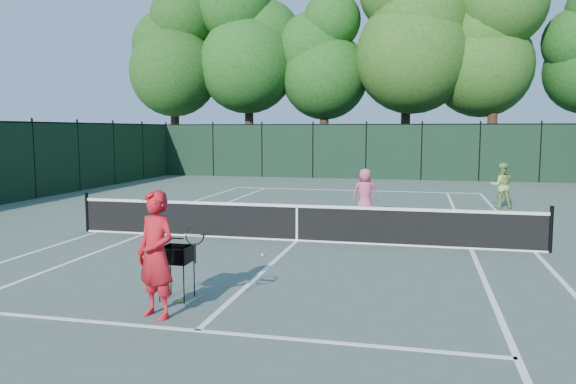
% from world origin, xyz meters
% --- Properties ---
extents(ground, '(90.00, 90.00, 0.00)m').
position_xyz_m(ground, '(0.00, 0.00, 0.00)').
color(ground, '#47574C').
rests_on(ground, ground).
extents(sideline_doubles_left, '(0.10, 23.77, 0.01)m').
position_xyz_m(sideline_doubles_left, '(-5.49, 0.00, 0.00)').
color(sideline_doubles_left, white).
rests_on(sideline_doubles_left, ground).
extents(sideline_doubles_right, '(0.10, 23.77, 0.01)m').
position_xyz_m(sideline_doubles_right, '(5.49, 0.00, 0.00)').
color(sideline_doubles_right, white).
rests_on(sideline_doubles_right, ground).
extents(sideline_singles_left, '(0.10, 23.77, 0.01)m').
position_xyz_m(sideline_singles_left, '(-4.12, 0.00, 0.00)').
color(sideline_singles_left, white).
rests_on(sideline_singles_left, ground).
extents(sideline_singles_right, '(0.10, 23.77, 0.01)m').
position_xyz_m(sideline_singles_right, '(4.12, 0.00, 0.00)').
color(sideline_singles_right, white).
rests_on(sideline_singles_right, ground).
extents(baseline_far, '(10.97, 0.10, 0.01)m').
position_xyz_m(baseline_far, '(0.00, 11.88, 0.00)').
color(baseline_far, white).
rests_on(baseline_far, ground).
extents(service_line_near, '(8.23, 0.10, 0.01)m').
position_xyz_m(service_line_near, '(0.00, -6.40, 0.00)').
color(service_line_near, white).
rests_on(service_line_near, ground).
extents(service_line_far, '(8.23, 0.10, 0.01)m').
position_xyz_m(service_line_far, '(0.00, 6.40, 0.00)').
color(service_line_far, white).
rests_on(service_line_far, ground).
extents(center_service_line, '(0.10, 12.80, 0.01)m').
position_xyz_m(center_service_line, '(0.00, 0.00, 0.00)').
color(center_service_line, white).
rests_on(center_service_line, ground).
extents(tennis_net, '(11.69, 0.09, 1.06)m').
position_xyz_m(tennis_net, '(0.00, 0.00, 0.48)').
color(tennis_net, black).
rests_on(tennis_net, ground).
extents(fence_far, '(24.00, 0.05, 3.00)m').
position_xyz_m(fence_far, '(0.00, 18.00, 1.50)').
color(fence_far, black).
rests_on(fence_far, ground).
extents(tree_0, '(6.40, 6.40, 13.14)m').
position_xyz_m(tree_0, '(-13.00, 21.50, 8.16)').
color(tree_0, black).
rests_on(tree_0, ground).
extents(tree_1, '(6.80, 6.80, 13.98)m').
position_xyz_m(tree_1, '(-8.00, 22.00, 8.69)').
color(tree_1, black).
rests_on(tree_1, ground).
extents(tree_2, '(6.00, 6.00, 12.40)m').
position_xyz_m(tree_2, '(-3.00, 21.80, 7.73)').
color(tree_2, black).
rests_on(tree_2, ground).
extents(tree_3, '(7.00, 7.00, 14.45)m').
position_xyz_m(tree_3, '(2.00, 22.30, 9.01)').
color(tree_3, black).
rests_on(tree_3, ground).
extents(tree_4, '(6.20, 6.20, 12.97)m').
position_xyz_m(tree_4, '(7.00, 21.60, 8.14)').
color(tree_4, black).
rests_on(tree_4, ground).
extents(coach, '(1.10, 0.67, 1.87)m').
position_xyz_m(coach, '(-0.79, -6.00, 0.94)').
color(coach, red).
rests_on(coach, ground).
extents(player_pink, '(0.81, 0.58, 1.54)m').
position_xyz_m(player_pink, '(1.28, 4.09, 0.77)').
color(player_pink, '#D04976').
rests_on(player_pink, ground).
extents(player_green, '(0.84, 0.69, 1.60)m').
position_xyz_m(player_green, '(5.70, 7.25, 0.80)').
color(player_green, '#94B65B').
rests_on(player_green, ground).
extents(ball_hopper, '(0.46, 0.46, 0.87)m').
position_xyz_m(ball_hopper, '(-0.87, -5.13, 0.74)').
color(ball_hopper, black).
rests_on(ball_hopper, ground).
extents(loose_ball_near_cart, '(0.07, 0.07, 0.07)m').
position_xyz_m(loose_ball_near_cart, '(-0.75, -5.29, 0.03)').
color(loose_ball_near_cart, '#B5D62B').
rests_on(loose_ball_near_cart, ground).
extents(loose_ball_midcourt, '(0.07, 0.07, 0.07)m').
position_xyz_m(loose_ball_midcourt, '(-0.36, -1.84, 0.03)').
color(loose_ball_midcourt, '#C1D52B').
rests_on(loose_ball_midcourt, ground).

